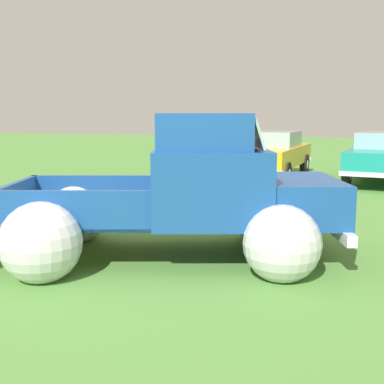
% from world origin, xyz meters
% --- Properties ---
extents(ground_plane, '(80.00, 80.00, 0.00)m').
position_xyz_m(ground_plane, '(0.00, 0.00, 0.00)').
color(ground_plane, '#548C3D').
extents(vintage_pickup_truck, '(5.00, 3.85, 1.96)m').
position_xyz_m(vintage_pickup_truck, '(0.37, 0.13, 0.76)').
color(vintage_pickup_truck, black).
rests_on(vintage_pickup_truck, ground).
extents(show_car_0, '(2.18, 4.70, 1.43)m').
position_xyz_m(show_car_0, '(-0.20, 8.80, 0.79)').
color(show_car_0, black).
rests_on(show_car_0, ground).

